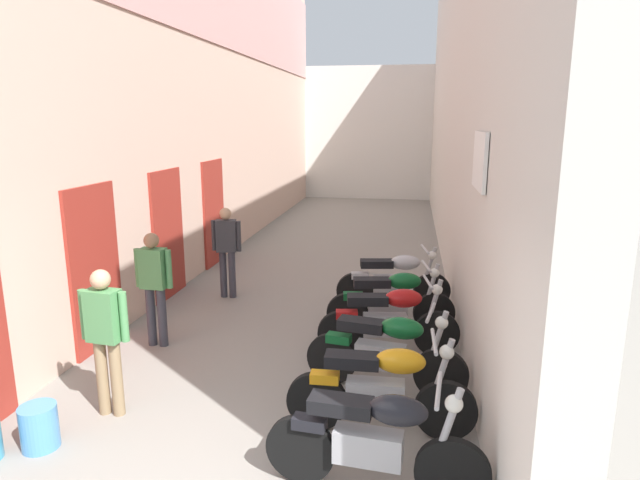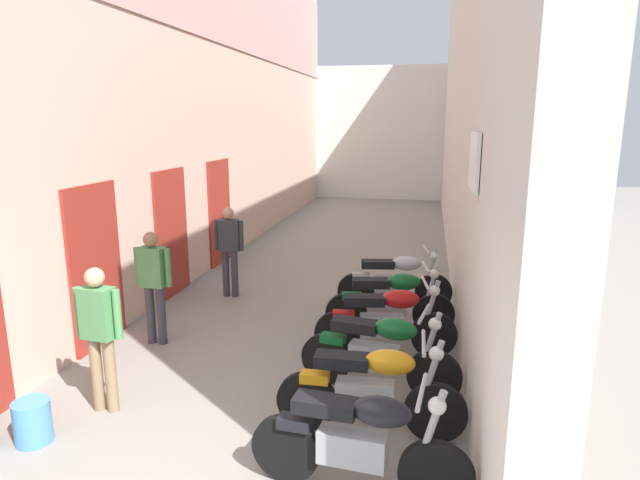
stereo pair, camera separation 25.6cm
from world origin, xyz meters
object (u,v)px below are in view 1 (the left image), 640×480
object	(u,v)px
motorcycle_nearest	(376,439)
motorcycle_second	(382,387)
motorcycle_third	(386,350)
motorcycle_sixth	(394,279)
motorcycle_fourth	(390,319)
motorcycle_fifth	(392,300)
water_jug_beside_first	(39,427)
pedestrian_by_doorway	(105,332)
pedestrian_further_down	(227,246)
pedestrian_mid_alley	(154,281)

from	to	relation	value
motorcycle_nearest	motorcycle_second	bearing A→B (deg)	90.00
motorcycle_third	motorcycle_sixth	bearing A→B (deg)	90.00
motorcycle_nearest	motorcycle_fourth	bearing A→B (deg)	90.00
motorcycle_fifth	water_jug_beside_first	xyz separation A→B (m)	(-3.14, -3.36, -0.29)
motorcycle_second	water_jug_beside_first	bearing A→B (deg)	-166.44
pedestrian_by_doorway	pedestrian_further_down	world-z (taller)	same
motorcycle_third	pedestrian_mid_alley	size ratio (longest dim) A/B	1.17
motorcycle_sixth	pedestrian_mid_alley	world-z (taller)	pedestrian_mid_alley
motorcycle_nearest	pedestrian_by_doorway	distance (m)	2.94
motorcycle_sixth	motorcycle_fifth	bearing A→B (deg)	-90.00
motorcycle_sixth	water_jug_beside_first	bearing A→B (deg)	-125.55
motorcycle_nearest	motorcycle_third	xyz separation A→B (m)	(-0.00, 1.75, 0.00)
motorcycle_nearest	motorcycle_fifth	xyz separation A→B (m)	(-0.00, 3.48, 0.00)
motorcycle_third	motorcycle_sixth	world-z (taller)	same
motorcycle_third	pedestrian_by_doorway	size ratio (longest dim) A/B	1.17
motorcycle_nearest	motorcycle_sixth	distance (m)	4.52
motorcycle_third	motorcycle_fourth	distance (m)	0.97
motorcycle_fifth	motorcycle_sixth	xyz separation A→B (m)	(0.00, 1.04, 0.00)
motorcycle_second	water_jug_beside_first	distance (m)	3.25
motorcycle_fourth	pedestrian_by_doorway	distance (m)	3.43
motorcycle_second	pedestrian_further_down	xyz separation A→B (m)	(-2.85, 3.75, 0.42)
pedestrian_mid_alley	motorcycle_fifth	bearing A→B (deg)	17.24
motorcycle_third	pedestrian_by_doorway	bearing A→B (deg)	-160.98
pedestrian_by_doorway	motorcycle_nearest	bearing A→B (deg)	-15.61
motorcycle_nearest	motorcycle_second	size ratio (longest dim) A/B	1.00
motorcycle_third	motorcycle_fifth	distance (m)	1.73
motorcycle_second	pedestrian_mid_alley	size ratio (longest dim) A/B	1.18
motorcycle_third	pedestrian_by_doorway	xyz separation A→B (m)	(-2.80, -0.97, 0.42)
pedestrian_mid_alley	motorcycle_third	bearing A→B (deg)	-13.71
motorcycle_second	motorcycle_sixth	distance (m)	3.64
motorcycle_nearest	motorcycle_second	xyz separation A→B (m)	(0.00, 0.88, 0.00)
motorcycle_sixth	pedestrian_by_doorway	world-z (taller)	pedestrian_by_doorway
motorcycle_third	water_jug_beside_first	world-z (taller)	motorcycle_third
water_jug_beside_first	pedestrian_by_doorway	bearing A→B (deg)	62.68
motorcycle_fourth	water_jug_beside_first	size ratio (longest dim) A/B	4.38
motorcycle_second	motorcycle_sixth	bearing A→B (deg)	90.00
motorcycle_fourth	motorcycle_sixth	distance (m)	1.80
motorcycle_second	motorcycle_third	distance (m)	0.87
motorcycle_third	water_jug_beside_first	distance (m)	3.55
pedestrian_mid_alley	pedestrian_further_down	world-z (taller)	same
motorcycle_third	water_jug_beside_first	xyz separation A→B (m)	(-3.14, -1.63, -0.29)
motorcycle_fifth	pedestrian_further_down	bearing A→B (deg)	158.01
motorcycle_second	pedestrian_mid_alley	world-z (taller)	pedestrian_mid_alley
motorcycle_fifth	pedestrian_mid_alley	distance (m)	3.30
motorcycle_second	pedestrian_further_down	world-z (taller)	pedestrian_further_down
motorcycle_nearest	motorcycle_fourth	world-z (taller)	same
motorcycle_third	motorcycle_fourth	bearing A→B (deg)	90.00
motorcycle_fifth	pedestrian_further_down	distance (m)	3.11
water_jug_beside_first	motorcycle_second	bearing A→B (deg)	13.56
motorcycle_second	pedestrian_further_down	size ratio (longest dim) A/B	1.18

